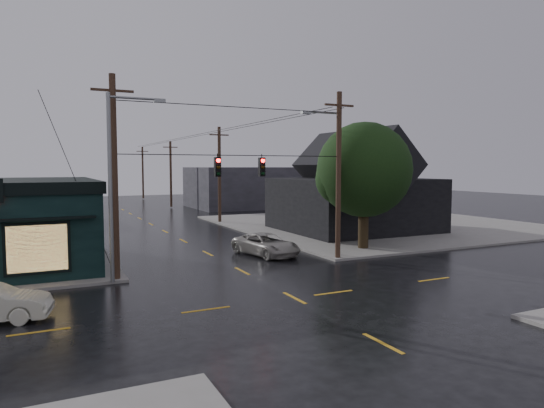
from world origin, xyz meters
name	(u,v)px	position (x,y,z in m)	size (l,w,h in m)	color
ground_plane	(294,298)	(0.00, 0.00, 0.00)	(160.00, 160.00, 0.00)	black
sidewalk_ne	(377,224)	(20.00, 20.00, 0.07)	(28.00, 28.00, 0.15)	slate
ne_building	(353,181)	(15.00, 17.00, 4.47)	(12.60, 11.60, 8.75)	black
corner_tree	(364,170)	(10.00, 8.69, 5.46)	(6.44, 6.44, 8.56)	black
utility_pole_nw	(117,281)	(-6.50, 6.50, 0.00)	(2.00, 0.32, 10.15)	#352117
utility_pole_ne	(338,260)	(6.50, 6.50, 0.00)	(2.00, 0.32, 10.15)	#352117
utility_pole_far_a	(220,223)	(6.50, 28.00, 0.00)	(2.00, 0.32, 9.65)	#352117
utility_pole_far_b	(171,208)	(6.50, 48.00, 0.00)	(2.00, 0.32, 9.15)	#352117
utility_pole_far_c	(143,199)	(6.50, 68.00, 0.00)	(2.00, 0.32, 9.15)	#352117
span_signal_assembly	(240,166)	(0.10, 6.50, 5.70)	(13.00, 0.48, 1.23)	black
streetlight_nw	(113,285)	(-6.80, 5.80, 0.00)	(5.40, 0.30, 9.15)	gray
streetlight_ne	(338,257)	(7.00, 7.20, 0.00)	(5.40, 0.30, 9.15)	gray
bg_building_east	(243,187)	(16.00, 45.00, 2.80)	(14.00, 12.00, 5.60)	#29292E
suv_silver	(266,245)	(3.15, 9.72, 0.70)	(2.33, 5.04, 1.40)	gray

